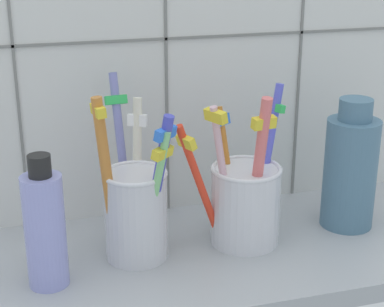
% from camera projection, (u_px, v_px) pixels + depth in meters
% --- Properties ---
extents(counter_slab, '(0.64, 0.22, 0.02)m').
position_uv_depth(counter_slab, '(194.00, 260.00, 0.65)').
color(counter_slab, '#9EA3A8').
rests_on(counter_slab, ground).
extents(tile_wall_back, '(0.64, 0.02, 0.45)m').
position_uv_depth(tile_wall_back, '(163.00, 34.00, 0.69)').
color(tile_wall_back, silver).
rests_on(tile_wall_back, ground).
extents(toothbrush_cup_left, '(0.08, 0.12, 0.18)m').
position_uv_depth(toothbrush_cup_left, '(135.00, 206.00, 0.62)').
color(toothbrush_cup_left, silver).
rests_on(toothbrush_cup_left, counter_slab).
extents(toothbrush_cup_right, '(0.13, 0.08, 0.17)m').
position_uv_depth(toothbrush_cup_right, '(245.00, 199.00, 0.65)').
color(toothbrush_cup_right, silver).
rests_on(toothbrush_cup_right, counter_slab).
extents(ceramic_vase, '(0.06, 0.06, 0.15)m').
position_uv_depth(ceramic_vase, '(350.00, 169.00, 0.69)').
color(ceramic_vase, slate).
rests_on(ceramic_vase, counter_slab).
extents(soap_bottle, '(0.04, 0.04, 0.13)m').
position_uv_depth(soap_bottle, '(45.00, 228.00, 0.57)').
color(soap_bottle, '#9599DF').
rests_on(soap_bottle, counter_slab).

